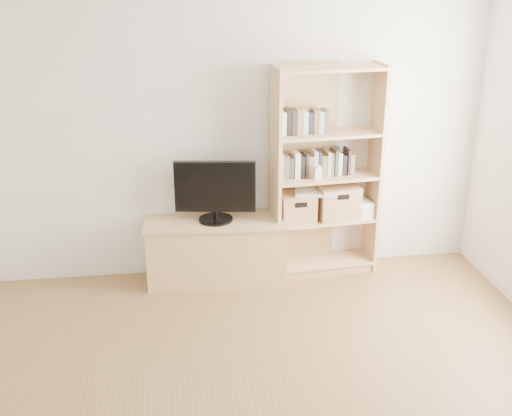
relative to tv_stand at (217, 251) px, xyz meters
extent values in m
cube|color=beige|center=(0.22, 0.23, 1.02)|extent=(4.50, 0.02, 2.60)
cube|color=tan|center=(0.00, 0.00, 0.00)|extent=(1.26, 0.55, 0.56)
cube|color=tan|center=(1.00, 0.06, 0.68)|extent=(0.99, 0.42, 1.93)
cube|color=black|center=(0.00, 0.00, 0.58)|extent=(0.71, 0.16, 0.56)
cube|color=#A09989|center=(1.00, 0.08, 0.78)|extent=(0.86, 0.23, 0.23)
cube|color=#A09989|center=(0.78, 0.06, 1.16)|extent=(0.40, 0.16, 0.21)
cube|color=white|center=(0.90, -0.06, 0.72)|extent=(0.06, 0.04, 0.11)
cube|color=#B37751|center=(0.74, 0.03, 0.38)|extent=(0.32, 0.27, 0.25)
cube|color=#B37751|center=(1.12, 0.06, 0.41)|extent=(0.40, 0.34, 0.30)
cube|color=white|center=(0.90, 0.03, 0.52)|extent=(0.40, 0.31, 0.03)
cube|color=beige|center=(1.33, 0.08, 0.32)|extent=(0.24, 0.31, 0.13)
camera|label=1|loc=(-0.38, -5.26, 2.49)|focal=45.00mm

